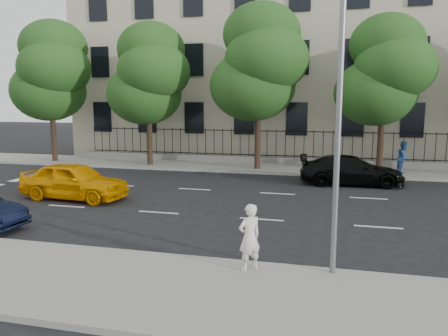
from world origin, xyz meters
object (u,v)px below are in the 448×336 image
object	(u,v)px
street_light	(341,63)
black_sedan	(351,170)
yellow_taxi	(74,181)
woman_near	(250,237)

from	to	relation	value
street_light	black_sedan	world-z (taller)	street_light
street_light	black_sedan	xyz separation A→B (m)	(0.85, 11.81, -4.40)
yellow_taxi	black_sedan	world-z (taller)	yellow_taxi
street_light	woman_near	world-z (taller)	street_light
black_sedan	woman_near	size ratio (longest dim) A/B	3.10
street_light	black_sedan	distance (m)	12.63
yellow_taxi	black_sedan	size ratio (longest dim) A/B	0.92
yellow_taxi	woman_near	world-z (taller)	woman_near
woman_near	yellow_taxi	bearing A→B (deg)	-79.50
yellow_taxi	woman_near	distance (m)	10.98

